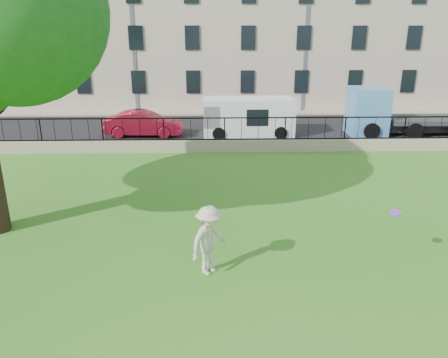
{
  "coord_description": "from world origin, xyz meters",
  "views": [
    {
      "loc": [
        -0.61,
        -9.12,
        5.93
      ],
      "look_at": [
        -0.26,
        3.5,
        1.51
      ],
      "focal_mm": 35.0,
      "sensor_mm": 36.0,
      "label": 1
    }
  ],
  "objects_px": {
    "red_sedan": "(144,124)",
    "frisbee": "(396,213)",
    "white_van": "(248,117)",
    "blue_truck": "(405,111)",
    "man": "(209,240)"
  },
  "relations": [
    {
      "from": "red_sedan",
      "to": "frisbee",
      "type": "bearing_deg",
      "value": -147.75
    },
    {
      "from": "white_van",
      "to": "blue_truck",
      "type": "height_order",
      "value": "blue_truck"
    },
    {
      "from": "blue_truck",
      "to": "red_sedan",
      "type": "bearing_deg",
      "value": -178.87
    },
    {
      "from": "red_sedan",
      "to": "white_van",
      "type": "bearing_deg",
      "value": -88.05
    },
    {
      "from": "man",
      "to": "frisbee",
      "type": "bearing_deg",
      "value": -44.07
    },
    {
      "from": "frisbee",
      "to": "white_van",
      "type": "xyz_separation_m",
      "value": [
        -2.56,
        14.54,
        -0.43
      ]
    },
    {
      "from": "red_sedan",
      "to": "white_van",
      "type": "relative_size",
      "value": 0.86
    },
    {
      "from": "man",
      "to": "blue_truck",
      "type": "bearing_deg",
      "value": 5.88
    },
    {
      "from": "red_sedan",
      "to": "blue_truck",
      "type": "distance_m",
      "value": 14.97
    },
    {
      "from": "man",
      "to": "blue_truck",
      "type": "height_order",
      "value": "blue_truck"
    },
    {
      "from": "frisbee",
      "to": "blue_truck",
      "type": "xyz_separation_m",
      "value": [
        6.45,
        14.54,
        -0.15
      ]
    },
    {
      "from": "man",
      "to": "white_van",
      "type": "distance_m",
      "value": 14.95
    },
    {
      "from": "red_sedan",
      "to": "white_van",
      "type": "height_order",
      "value": "white_van"
    },
    {
      "from": "man",
      "to": "red_sedan",
      "type": "distance_m",
      "value": 15.27
    },
    {
      "from": "white_van",
      "to": "blue_truck",
      "type": "bearing_deg",
      "value": -1.64
    }
  ]
}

